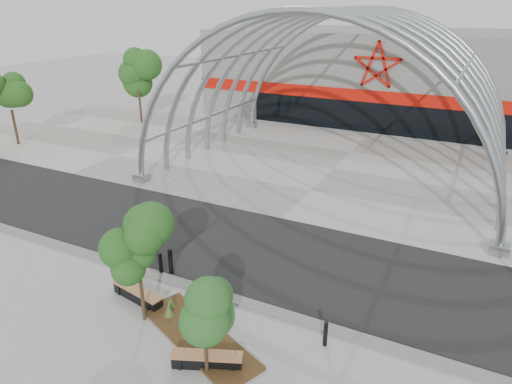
{
  "coord_description": "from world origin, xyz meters",
  "views": [
    {
      "loc": [
        8.32,
        -12.53,
        10.24
      ],
      "look_at": [
        0.0,
        4.0,
        2.6
      ],
      "focal_mm": 32.0,
      "sensor_mm": 36.0,
      "label": 1
    }
  ],
  "objects_px": {
    "street_tree_1": "(204,307)",
    "bench_0": "(138,295)",
    "bollard_2": "(211,297)",
    "bench_1": "(207,360)",
    "street_tree_0": "(137,248)"
  },
  "relations": [
    {
      "from": "street_tree_0",
      "to": "bench_0",
      "type": "xyz_separation_m",
      "value": [
        -0.95,
        0.77,
        -2.62
      ]
    },
    {
      "from": "street_tree_1",
      "to": "bench_0",
      "type": "xyz_separation_m",
      "value": [
        -4.27,
        1.94,
        -2.16
      ]
    },
    {
      "from": "bench_0",
      "to": "bollard_2",
      "type": "relative_size",
      "value": 2.69
    },
    {
      "from": "street_tree_0",
      "to": "bench_1",
      "type": "distance_m",
      "value": 4.23
    },
    {
      "from": "street_tree_0",
      "to": "street_tree_1",
      "type": "relative_size",
      "value": 1.19
    },
    {
      "from": "bench_0",
      "to": "bench_1",
      "type": "bearing_deg",
      "value": -22.39
    },
    {
      "from": "street_tree_1",
      "to": "bollard_2",
      "type": "distance_m",
      "value": 3.78
    },
    {
      "from": "bollard_2",
      "to": "street_tree_1",
      "type": "bearing_deg",
      "value": -60.44
    },
    {
      "from": "bollard_2",
      "to": "street_tree_0",
      "type": "bearing_deg",
      "value": -136.27
    },
    {
      "from": "street_tree_0",
      "to": "bollard_2",
      "type": "bearing_deg",
      "value": 43.73
    },
    {
      "from": "street_tree_1",
      "to": "bench_0",
      "type": "distance_m",
      "value": 5.16
    },
    {
      "from": "street_tree_0",
      "to": "street_tree_1",
      "type": "height_order",
      "value": "street_tree_0"
    },
    {
      "from": "bench_1",
      "to": "bollard_2",
      "type": "xyz_separation_m",
      "value": [
        -1.45,
        2.58,
        0.22
      ]
    },
    {
      "from": "street_tree_0",
      "to": "street_tree_1",
      "type": "bearing_deg",
      "value": -19.28
    },
    {
      "from": "bench_0",
      "to": "bollard_2",
      "type": "distance_m",
      "value": 2.82
    }
  ]
}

